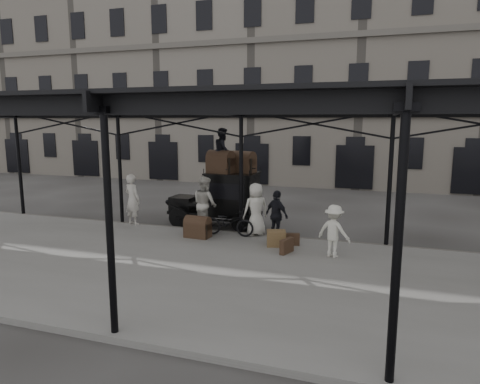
% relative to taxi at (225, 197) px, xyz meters
% --- Properties ---
extents(ground, '(120.00, 120.00, 0.00)m').
position_rel_taxi_xyz_m(ground, '(1.03, -3.11, -1.20)').
color(ground, '#383533').
rests_on(ground, ground).
extents(platform, '(28.00, 8.00, 0.15)m').
position_rel_taxi_xyz_m(platform, '(1.03, -5.11, -1.13)').
color(platform, slate).
rests_on(platform, ground).
extents(canopy, '(22.50, 9.00, 4.74)m').
position_rel_taxi_xyz_m(canopy, '(1.03, -4.83, 3.39)').
color(canopy, black).
rests_on(canopy, ground).
extents(building_frontage, '(64.00, 8.00, 14.00)m').
position_rel_taxi_xyz_m(building_frontage, '(1.03, 14.89, 5.80)').
color(building_frontage, slate).
rests_on(building_frontage, ground).
extents(taxi, '(3.65, 1.55, 2.18)m').
position_rel_taxi_xyz_m(taxi, '(0.00, 0.00, 0.00)').
color(taxi, black).
rests_on(taxi, ground).
extents(porter_left, '(0.83, 0.67, 1.98)m').
position_rel_taxi_xyz_m(porter_left, '(-3.34, -1.31, -0.07)').
color(porter_left, beige).
rests_on(porter_left, platform).
extents(porter_midleft, '(1.24, 1.20, 2.01)m').
position_rel_taxi_xyz_m(porter_midleft, '(-0.29, -1.31, -0.05)').
color(porter_midleft, '#BCB8AC').
rests_on(porter_midleft, platform).
extents(porter_centre, '(1.08, 1.02, 1.86)m').
position_rel_taxi_xyz_m(porter_centre, '(1.64, -1.31, -0.12)').
color(porter_centre, silver).
rests_on(porter_centre, platform).
extents(porter_official, '(1.06, 0.87, 1.69)m').
position_rel_taxi_xyz_m(porter_official, '(2.46, -1.60, -0.21)').
color(porter_official, black).
rests_on(porter_official, platform).
extents(porter_right, '(1.16, 0.91, 1.57)m').
position_rel_taxi_xyz_m(porter_right, '(4.51, -2.92, -0.27)').
color(porter_right, silver).
rests_on(porter_right, platform).
extents(bicycle, '(1.85, 0.72, 0.96)m').
position_rel_taxi_xyz_m(bicycle, '(0.75, -1.67, -0.58)').
color(bicycle, black).
rests_on(bicycle, platform).
extents(porter_roof, '(0.82, 0.96, 1.71)m').
position_rel_taxi_xyz_m(porter_roof, '(-0.03, -0.10, 1.83)').
color(porter_roof, black).
rests_on(porter_roof, taxi).
extents(steamer_trunk_roof_near, '(1.10, 0.82, 0.72)m').
position_rel_taxi_xyz_m(steamer_trunk_roof_near, '(-0.08, -0.25, 1.34)').
color(steamer_trunk_roof_near, '#432B1F').
rests_on(steamer_trunk_roof_near, taxi).
extents(steamer_trunk_roof_far, '(1.06, 0.82, 0.68)m').
position_rel_taxi_xyz_m(steamer_trunk_roof_far, '(0.67, 0.20, 1.32)').
color(steamer_trunk_roof_far, '#432B1F').
rests_on(steamer_trunk_roof_far, taxi).
extents(steamer_trunk_platform, '(0.90, 0.59, 0.63)m').
position_rel_taxi_xyz_m(steamer_trunk_platform, '(-0.20, -2.21, -0.74)').
color(steamer_trunk_platform, '#432B1F').
rests_on(steamer_trunk_platform, platform).
extents(wicker_hamper, '(0.70, 0.60, 0.50)m').
position_rel_taxi_xyz_m(wicker_hamper, '(2.64, -2.37, -0.80)').
color(wicker_hamper, brown).
rests_on(wicker_hamper, platform).
extents(suitcase_upright, '(0.34, 0.62, 0.45)m').
position_rel_taxi_xyz_m(suitcase_upright, '(3.13, -3.02, -0.83)').
color(suitcase_upright, '#432B1F').
rests_on(suitcase_upright, platform).
extents(suitcase_flat, '(0.62, 0.31, 0.40)m').
position_rel_taxi_xyz_m(suitcase_flat, '(3.06, -2.17, -0.85)').
color(suitcase_flat, '#432B1F').
rests_on(suitcase_flat, platform).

